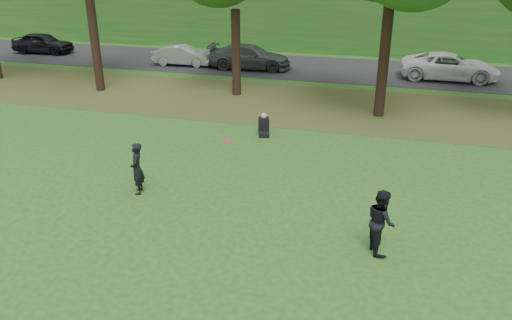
{
  "coord_description": "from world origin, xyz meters",
  "views": [
    {
      "loc": [
        4.49,
        -9.16,
        6.64
      ],
      "look_at": [
        1.05,
        3.06,
        1.3
      ],
      "focal_mm": 35.0,
      "sensor_mm": 36.0,
      "label": 1
    }
  ],
  "objects_px": {
    "player_left": "(137,169)",
    "seated_person": "(264,126)",
    "player_right": "(381,221)",
    "frisbee": "(228,141)"
  },
  "relations": [
    {
      "from": "player_right",
      "to": "frisbee",
      "type": "relative_size",
      "value": 4.24
    },
    {
      "from": "player_right",
      "to": "frisbee",
      "type": "distance_m",
      "value": 4.28
    },
    {
      "from": "player_left",
      "to": "player_right",
      "type": "bearing_deg",
      "value": 60.11
    },
    {
      "from": "seated_person",
      "to": "player_right",
      "type": "bearing_deg",
      "value": -73.01
    },
    {
      "from": "player_left",
      "to": "seated_person",
      "type": "distance_m",
      "value": 6.4
    },
    {
      "from": "player_left",
      "to": "frisbee",
      "type": "distance_m",
      "value": 3.33
    },
    {
      "from": "player_left",
      "to": "seated_person",
      "type": "bearing_deg",
      "value": 139.69
    },
    {
      "from": "player_right",
      "to": "frisbee",
      "type": "bearing_deg",
      "value": 58.62
    },
    {
      "from": "player_right",
      "to": "seated_person",
      "type": "distance_m",
      "value": 8.66
    },
    {
      "from": "player_right",
      "to": "seated_person",
      "type": "height_order",
      "value": "player_right"
    }
  ]
}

